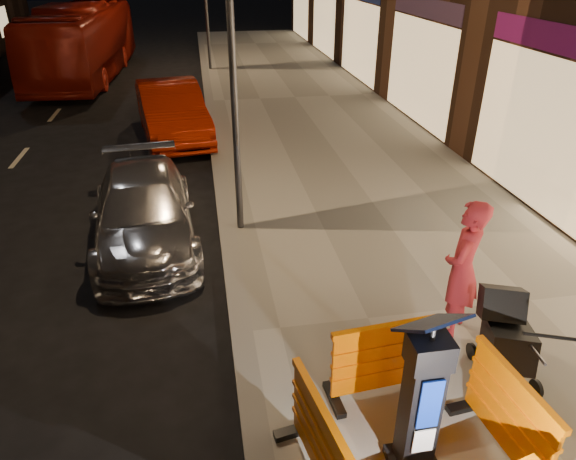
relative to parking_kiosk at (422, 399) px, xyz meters
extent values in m
plane|color=black|center=(-1.48, 2.29, -1.04)|extent=(120.00, 120.00, 0.00)
cube|color=gray|center=(1.52, 2.29, -0.96)|extent=(6.00, 60.00, 0.15)
cube|color=slate|center=(-1.48, 2.29, -0.96)|extent=(0.30, 60.00, 0.15)
cube|color=black|center=(0.00, 0.00, 0.00)|extent=(0.63, 0.63, 1.77)
cube|color=#DE6400|center=(0.00, 0.95, -0.39)|extent=(1.31, 0.63, 0.99)
cube|color=#DE6400|center=(-0.95, 0.00, -0.39)|extent=(0.74, 1.34, 0.99)
cube|color=#DE6400|center=(0.95, 0.00, -0.39)|extent=(0.65, 1.32, 0.99)
imported|color=#A8A8AD|center=(-2.92, 5.30, -1.04)|extent=(2.09, 4.36, 1.22)
imported|color=maroon|center=(-2.59, 11.29, -1.04)|extent=(2.32, 4.80, 1.52)
imported|color=maroon|center=(-6.29, 20.10, -1.04)|extent=(2.93, 10.52, 2.90)
imported|color=#A8232C|center=(1.32, 1.88, 0.06)|extent=(0.80, 0.82, 1.90)
cube|color=black|center=(1.52, 0.98, -0.35)|extent=(0.83, 1.00, 1.07)
cylinder|color=#3F3F44|center=(-1.23, 5.29, 2.11)|extent=(0.12, 0.12, 6.00)
camera|label=1|loc=(-1.78, -3.13, 3.59)|focal=32.00mm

